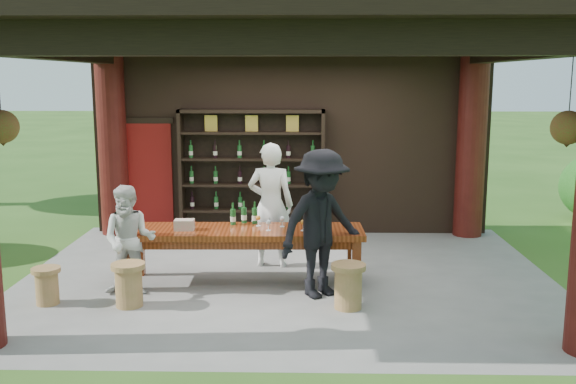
{
  "coord_description": "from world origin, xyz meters",
  "views": [
    {
      "loc": [
        0.21,
        -8.65,
        2.77
      ],
      "look_at": [
        0.0,
        0.4,
        1.15
      ],
      "focal_mm": 40.0,
      "sensor_mm": 36.0,
      "label": 1
    }
  ],
  "objects_px": {
    "tasting_table": "(244,237)",
    "napkin_basket": "(184,225)",
    "stool_far_left": "(47,285)",
    "wine_shelf": "(252,173)",
    "stool_near_left": "(129,284)",
    "host": "(271,205)",
    "guest_woman": "(130,240)",
    "stool_near_right": "(348,285)",
    "guest_man": "(321,224)"
  },
  "relations": [
    {
      "from": "stool_near_left",
      "to": "guest_man",
      "type": "relative_size",
      "value": 0.29
    },
    {
      "from": "tasting_table",
      "to": "host",
      "type": "bearing_deg",
      "value": 67.49
    },
    {
      "from": "stool_near_left",
      "to": "napkin_basket",
      "type": "relative_size",
      "value": 2.09
    },
    {
      "from": "host",
      "to": "napkin_basket",
      "type": "height_order",
      "value": "host"
    },
    {
      "from": "napkin_basket",
      "to": "wine_shelf",
      "type": "bearing_deg",
      "value": 75.65
    },
    {
      "from": "host",
      "to": "stool_far_left",
      "type": "bearing_deg",
      "value": 37.67
    },
    {
      "from": "host",
      "to": "guest_woman",
      "type": "height_order",
      "value": "host"
    },
    {
      "from": "host",
      "to": "guest_man",
      "type": "bearing_deg",
      "value": 123.18
    },
    {
      "from": "stool_near_left",
      "to": "guest_man",
      "type": "height_order",
      "value": "guest_man"
    },
    {
      "from": "tasting_table",
      "to": "stool_far_left",
      "type": "bearing_deg",
      "value": -158.66
    },
    {
      "from": "tasting_table",
      "to": "host",
      "type": "distance_m",
      "value": 0.91
    },
    {
      "from": "napkin_basket",
      "to": "stool_far_left",
      "type": "bearing_deg",
      "value": -151.58
    },
    {
      "from": "wine_shelf",
      "to": "tasting_table",
      "type": "relative_size",
      "value": 0.78
    },
    {
      "from": "tasting_table",
      "to": "napkin_basket",
      "type": "xyz_separation_m",
      "value": [
        -0.79,
        -0.07,
        0.19
      ]
    },
    {
      "from": "stool_near_right",
      "to": "stool_far_left",
      "type": "relative_size",
      "value": 1.19
    },
    {
      "from": "stool_near_right",
      "to": "guest_man",
      "type": "bearing_deg",
      "value": 125.37
    },
    {
      "from": "stool_near_right",
      "to": "guest_woman",
      "type": "distance_m",
      "value": 2.85
    },
    {
      "from": "stool_near_left",
      "to": "stool_near_right",
      "type": "bearing_deg",
      "value": -0.17
    },
    {
      "from": "guest_man",
      "to": "guest_woman",
      "type": "bearing_deg",
      "value": 143.64
    },
    {
      "from": "stool_near_left",
      "to": "guest_woman",
      "type": "xyz_separation_m",
      "value": [
        -0.1,
        0.46,
        0.42
      ]
    },
    {
      "from": "tasting_table",
      "to": "napkin_basket",
      "type": "bearing_deg",
      "value": -174.69
    },
    {
      "from": "tasting_table",
      "to": "stool_far_left",
      "type": "distance_m",
      "value": 2.56
    },
    {
      "from": "wine_shelf",
      "to": "host",
      "type": "xyz_separation_m",
      "value": [
        0.42,
        -1.87,
        -0.2
      ]
    },
    {
      "from": "tasting_table",
      "to": "guest_woman",
      "type": "bearing_deg",
      "value": -160.1
    },
    {
      "from": "tasting_table",
      "to": "napkin_basket",
      "type": "relative_size",
      "value": 12.52
    },
    {
      "from": "napkin_basket",
      "to": "stool_near_left",
      "type": "bearing_deg",
      "value": -120.61
    },
    {
      "from": "tasting_table",
      "to": "stool_near_left",
      "type": "relative_size",
      "value": 5.98
    },
    {
      "from": "wine_shelf",
      "to": "napkin_basket",
      "type": "xyz_separation_m",
      "value": [
        -0.7,
        -2.74,
        -0.3
      ]
    },
    {
      "from": "tasting_table",
      "to": "stool_near_left",
      "type": "height_order",
      "value": "tasting_table"
    },
    {
      "from": "host",
      "to": "napkin_basket",
      "type": "bearing_deg",
      "value": 42.85
    },
    {
      "from": "stool_near_right",
      "to": "wine_shelf",
      "type": "bearing_deg",
      "value": 111.65
    },
    {
      "from": "stool_far_left",
      "to": "guest_woman",
      "type": "xyz_separation_m",
      "value": [
        0.94,
        0.41,
        0.47
      ]
    },
    {
      "from": "stool_far_left",
      "to": "host",
      "type": "height_order",
      "value": "host"
    },
    {
      "from": "wine_shelf",
      "to": "guest_woman",
      "type": "height_order",
      "value": "wine_shelf"
    },
    {
      "from": "stool_far_left",
      "to": "guest_woman",
      "type": "bearing_deg",
      "value": 23.47
    },
    {
      "from": "stool_far_left",
      "to": "stool_near_right",
      "type": "bearing_deg",
      "value": -0.94
    },
    {
      "from": "host",
      "to": "wine_shelf",
      "type": "bearing_deg",
      "value": -72.17
    },
    {
      "from": "wine_shelf",
      "to": "guest_woman",
      "type": "bearing_deg",
      "value": -112.69
    },
    {
      "from": "guest_man",
      "to": "napkin_basket",
      "type": "xyz_separation_m",
      "value": [
        -1.83,
        0.46,
        -0.13
      ]
    },
    {
      "from": "stool_far_left",
      "to": "napkin_basket",
      "type": "relative_size",
      "value": 1.79
    },
    {
      "from": "guest_man",
      "to": "napkin_basket",
      "type": "distance_m",
      "value": 1.89
    },
    {
      "from": "stool_far_left",
      "to": "wine_shelf",
      "type": "bearing_deg",
      "value": 57.68
    },
    {
      "from": "stool_near_left",
      "to": "napkin_basket",
      "type": "bearing_deg",
      "value": 59.39
    },
    {
      "from": "tasting_table",
      "to": "stool_near_right",
      "type": "distance_m",
      "value": 1.71
    },
    {
      "from": "wine_shelf",
      "to": "host",
      "type": "distance_m",
      "value": 1.93
    },
    {
      "from": "stool_near_left",
      "to": "stool_far_left",
      "type": "distance_m",
      "value": 1.04
    },
    {
      "from": "stool_near_left",
      "to": "host",
      "type": "height_order",
      "value": "host"
    },
    {
      "from": "wine_shelf",
      "to": "stool_far_left",
      "type": "relative_size",
      "value": 5.44
    },
    {
      "from": "tasting_table",
      "to": "guest_woman",
      "type": "distance_m",
      "value": 1.51
    },
    {
      "from": "guest_woman",
      "to": "guest_man",
      "type": "relative_size",
      "value": 0.75
    }
  ]
}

